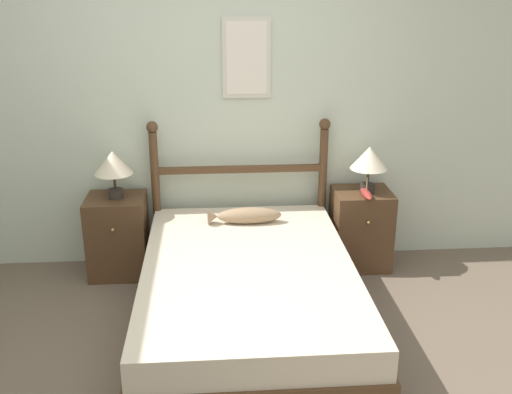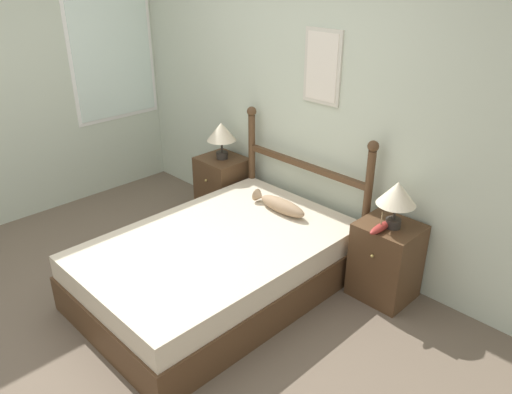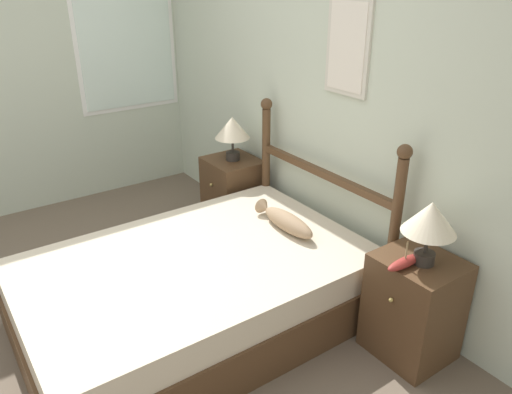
% 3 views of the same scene
% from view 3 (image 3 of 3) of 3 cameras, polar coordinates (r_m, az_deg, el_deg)
% --- Properties ---
extents(ground_plane, '(16.00, 16.00, 0.00)m').
position_cam_3_polar(ground_plane, '(3.36, -17.80, -14.73)').
color(ground_plane, brown).
extents(wall_back, '(6.40, 0.08, 2.55)m').
position_cam_3_polar(wall_back, '(3.56, 7.00, 11.67)').
color(wall_back, beige).
rests_on(wall_back, ground_plane).
extents(bed, '(1.38, 2.09, 0.47)m').
position_cam_3_polar(bed, '(3.20, -6.80, -10.54)').
color(bed, '#4C331E').
rests_on(bed, ground_plane).
extents(headboard, '(1.40, 0.09, 1.18)m').
position_cam_3_polar(headboard, '(3.50, 7.48, 0.77)').
color(headboard, '#4C331E').
rests_on(headboard, ground_plane).
extents(nightstand_left, '(0.44, 0.42, 0.63)m').
position_cam_3_polar(nightstand_left, '(4.26, -2.63, 0.35)').
color(nightstand_left, '#4C331E').
rests_on(nightstand_left, ground_plane).
extents(nightstand_right, '(0.44, 0.42, 0.63)m').
position_cam_3_polar(nightstand_right, '(3.04, 17.55, -11.89)').
color(nightstand_right, '#4C331E').
rests_on(nightstand_right, ground_plane).
extents(table_lamp_left, '(0.29, 0.29, 0.36)m').
position_cam_3_polar(table_lamp_left, '(4.05, -2.72, 7.74)').
color(table_lamp_left, '#2D2823').
rests_on(table_lamp_left, nightstand_left).
extents(table_lamp_right, '(0.29, 0.29, 0.36)m').
position_cam_3_polar(table_lamp_right, '(2.72, 19.28, -2.48)').
color(table_lamp_right, '#2D2823').
rests_on(table_lamp_right, nightstand_right).
extents(model_boat, '(0.06, 0.26, 0.15)m').
position_cam_3_polar(model_boat, '(2.77, 16.65, -7.16)').
color(model_boat, maroon).
rests_on(model_boat, nightstand_right).
extents(fish_pillow, '(0.55, 0.13, 0.12)m').
position_cam_3_polar(fish_pillow, '(3.34, 3.39, -2.72)').
color(fish_pillow, '#997A5B').
rests_on(fish_pillow, bed).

